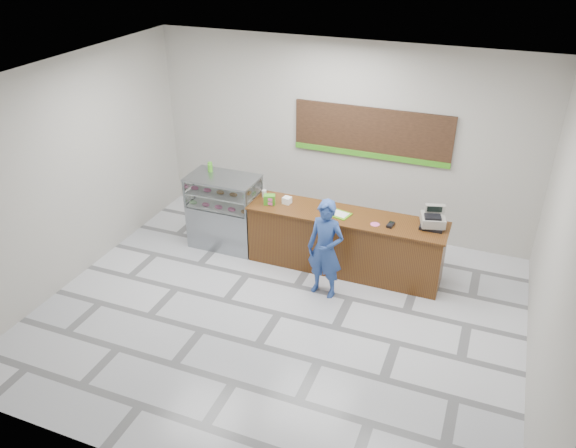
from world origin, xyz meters
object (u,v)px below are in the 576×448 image
at_px(sales_counter, 345,242).
at_px(customer, 325,249).
at_px(cash_register, 433,219).
at_px(display_case, 224,211).
at_px(serving_tray, 338,214).

bearing_deg(sales_counter, customer, -96.46).
bearing_deg(customer, cash_register, 40.21).
distance_m(display_case, serving_tray, 2.13).
distance_m(cash_register, customer, 1.73).
xyz_separation_m(sales_counter, display_case, (-2.22, -0.00, 0.16)).
bearing_deg(sales_counter, display_case, -179.99).
bearing_deg(customer, display_case, 168.40).
bearing_deg(serving_tray, customer, -73.43).
bearing_deg(sales_counter, cash_register, 4.93).
relative_size(sales_counter, cash_register, 7.24).
relative_size(cash_register, serving_tray, 1.03).
height_order(display_case, customer, customer).
height_order(sales_counter, customer, customer).
xyz_separation_m(cash_register, serving_tray, (-1.47, -0.15, -0.11)).
bearing_deg(customer, sales_counter, 91.93).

